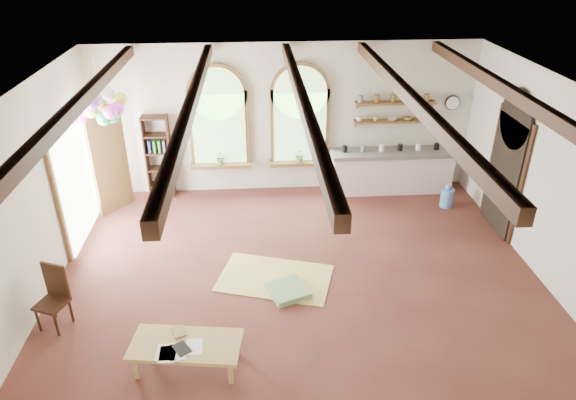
{
  "coord_description": "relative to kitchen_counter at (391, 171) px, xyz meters",
  "views": [
    {
      "loc": [
        -0.68,
        -6.84,
        5.17
      ],
      "look_at": [
        -0.15,
        0.6,
        1.21
      ],
      "focal_mm": 32.0,
      "sensor_mm": 36.0,
      "label": 1
    }
  ],
  "objects": [
    {
      "name": "floor",
      "position": [
        -2.3,
        -3.2,
        -0.48
      ],
      "size": [
        8.0,
        8.0,
        0.0
      ],
      "primitive_type": "plane",
      "color": "brown",
      "rests_on": "ground"
    },
    {
      "name": "ceiling_beams",
      "position": [
        -2.3,
        -3.2,
        2.62
      ],
      "size": [
        6.2,
        6.8,
        0.18
      ],
      "primitive_type": null,
      "color": "#341E10",
      "rests_on": "ceiling"
    },
    {
      "name": "window_left",
      "position": [
        -3.7,
        0.23,
        1.16
      ],
      "size": [
        1.3,
        0.28,
        2.2
      ],
      "color": "brown",
      "rests_on": "floor"
    },
    {
      "name": "window_right",
      "position": [
        -2.0,
        0.23,
        1.16
      ],
      "size": [
        1.3,
        0.28,
        2.2
      ],
      "color": "brown",
      "rests_on": "floor"
    },
    {
      "name": "left_doorway",
      "position": [
        -6.25,
        -1.4,
        0.67
      ],
      "size": [
        0.1,
        1.9,
        2.5
      ],
      "primitive_type": "cube",
      "color": "brown",
      "rests_on": "floor"
    },
    {
      "name": "right_doorway",
      "position": [
        1.65,
        -1.7,
        0.62
      ],
      "size": [
        0.1,
        1.3,
        2.4
      ],
      "primitive_type": "cube",
      "color": "black",
      "rests_on": "floor"
    },
    {
      "name": "kitchen_counter",
      "position": [
        0.0,
        0.0,
        0.0
      ],
      "size": [
        2.68,
        0.62,
        0.94
      ],
      "color": "beige",
      "rests_on": "floor"
    },
    {
      "name": "wall_shelf_lower",
      "position": [
        0.0,
        0.18,
        1.07
      ],
      "size": [
        1.7,
        0.24,
        0.04
      ],
      "primitive_type": "cube",
      "color": "brown",
      "rests_on": "wall_back"
    },
    {
      "name": "wall_shelf_upper",
      "position": [
        0.0,
        0.18,
        1.47
      ],
      "size": [
        1.7,
        0.24,
        0.04
      ],
      "primitive_type": "cube",
      "color": "brown",
      "rests_on": "wall_back"
    },
    {
      "name": "wall_clock",
      "position": [
        1.25,
        0.25,
        1.42
      ],
      "size": [
        0.32,
        0.04,
        0.32
      ],
      "primitive_type": "cylinder",
      "rotation": [
        1.57,
        0.0,
        0.0
      ],
      "color": "black",
      "rests_on": "wall_back"
    },
    {
      "name": "bookshelf",
      "position": [
        -5.0,
        0.12,
        0.42
      ],
      "size": [
        0.53,
        0.32,
        1.8
      ],
      "color": "#341E10",
      "rests_on": "floor"
    },
    {
      "name": "coffee_table",
      "position": [
        -3.95,
        -4.96,
        -0.11
      ],
      "size": [
        1.51,
        0.85,
        0.41
      ],
      "color": "tan",
      "rests_on": "floor"
    },
    {
      "name": "side_chair",
      "position": [
        -5.94,
        -4.01,
        -0.19
      ],
      "size": [
        0.51,
        0.51,
        0.99
      ],
      "color": "#341E10",
      "rests_on": "floor"
    },
    {
      "name": "floor_mat",
      "position": [
        -2.71,
        -3.1,
        -0.47
      ],
      "size": [
        2.07,
        1.6,
        0.02
      ],
      "primitive_type": "cube",
      "rotation": [
        0.0,
        0.0,
        -0.29
      ],
      "color": "#CBBB65",
      "rests_on": "floor"
    },
    {
      "name": "floor_cushion",
      "position": [
        -2.51,
        -3.5,
        -0.43
      ],
      "size": [
        0.75,
        0.75,
        0.1
      ],
      "primitive_type": "cube",
      "rotation": [
        0.0,
        0.0,
        0.38
      ],
      "color": "gray",
      "rests_on": "floor"
    },
    {
      "name": "water_jug_a",
      "position": [
        0.8,
        -0.0,
        -0.2
      ],
      "size": [
        0.33,
        0.33,
        0.64
      ],
      "color": "#6190D1",
      "rests_on": "floor"
    },
    {
      "name": "water_jug_b",
      "position": [
        1.0,
        -0.83,
        -0.26
      ],
      "size": [
        0.26,
        0.26,
        0.51
      ],
      "color": "#6190D1",
      "rests_on": "floor"
    },
    {
      "name": "balloon_cluster",
      "position": [
        -5.71,
        -0.9,
        1.86
      ],
      "size": [
        0.93,
        0.96,
        1.16
      ],
      "color": "white",
      "rests_on": "floor"
    },
    {
      "name": "table_book",
      "position": [
        -4.14,
        -4.78,
        -0.06
      ],
      "size": [
        0.24,
        0.28,
        0.02
      ],
      "primitive_type": "imported",
      "rotation": [
        0.0,
        0.0,
        0.34
      ],
      "color": "olive",
      "rests_on": "coffee_table"
    },
    {
      "name": "tablet",
      "position": [
        -3.99,
        -5.06,
        -0.06
      ],
      "size": [
        0.28,
        0.3,
        0.01
      ],
      "primitive_type": "cube",
      "rotation": [
        0.0,
        0.0,
        0.6
      ],
      "color": "black",
      "rests_on": "coffee_table"
    },
    {
      "name": "potted_plant_left",
      "position": [
        -3.7,
        0.12,
        0.37
      ],
      "size": [
        0.27,
        0.23,
        0.3
      ],
      "primitive_type": "imported",
      "color": "#598C4C",
      "rests_on": "window_left"
    },
    {
      "name": "potted_plant_right",
      "position": [
        -2.0,
        0.12,
        0.37
      ],
      "size": [
        0.27,
        0.23,
        0.3
      ],
      "primitive_type": "imported",
      "color": "#598C4C",
      "rests_on": "window_right"
    },
    {
      "name": "shelf_cup_a",
      "position": [
        -0.75,
        0.18,
        1.14
      ],
      "size": [
        0.12,
        0.1,
        0.1
      ],
      "primitive_type": "imported",
      "color": "white",
      "rests_on": "wall_shelf_lower"
    },
    {
      "name": "shelf_cup_b",
      "position": [
        -0.4,
        0.18,
        1.14
      ],
      "size": [
        0.1,
        0.1,
        0.09
      ],
      "primitive_type": "imported",
      "color": "beige",
      "rests_on": "wall_shelf_lower"
    },
    {
      "name": "shelf_bowl_a",
      "position": [
        -0.05,
        0.18,
        1.12
      ],
      "size": [
        0.22,
        0.22,
        0.05
      ],
      "primitive_type": "imported",
      "color": "beige",
      "rests_on": "wall_shelf_lower"
    },
    {
      "name": "shelf_bowl_b",
      "position": [
        0.3,
        0.18,
        1.12
      ],
      "size": [
        0.2,
        0.2,
        0.06
      ],
      "primitive_type": "imported",
      "color": "#8C664C",
      "rests_on": "wall_shelf_lower"
    },
    {
      "name": "shelf_vase",
      "position": [
        0.65,
        0.18,
        1.19
      ],
      "size": [
        0.18,
        0.18,
        0.19
      ],
      "primitive_type": "imported",
      "color": "slate",
      "rests_on": "wall_shelf_lower"
    }
  ]
}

